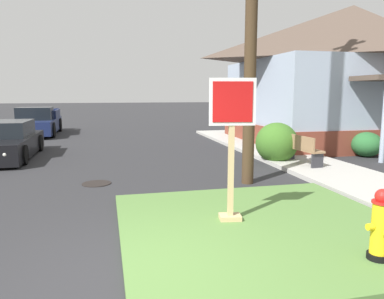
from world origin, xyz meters
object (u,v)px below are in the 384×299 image
at_px(street_bench, 301,148).
at_px(pickup_truck_navy, 38,123).
at_px(fire_hydrant, 380,227).
at_px(manhole_cover, 97,183).
at_px(stop_sign, 231,151).
at_px(parked_sedan_black, 5,142).

bearing_deg(street_bench, pickup_truck_navy, 130.06).
xyz_separation_m(fire_hydrant, street_bench, (2.26, 5.90, 0.07)).
xyz_separation_m(fire_hydrant, manhole_cover, (-3.64, 5.23, -0.51)).
xyz_separation_m(stop_sign, street_bench, (3.63, 4.06, -0.67)).
distance_m(stop_sign, street_bench, 5.49).
relative_size(fire_hydrant, parked_sedan_black, 0.21).
bearing_deg(fire_hydrant, manhole_cover, 124.85).
xyz_separation_m(parked_sedan_black, street_bench, (8.99, -3.74, 0.05)).
xyz_separation_m(manhole_cover, parked_sedan_black, (-3.09, 4.42, 0.53)).
bearing_deg(parked_sedan_black, manhole_cover, -55.03).
relative_size(parked_sedan_black, street_bench, 2.82).
xyz_separation_m(fire_hydrant, stop_sign, (-1.37, 1.84, 0.73)).
relative_size(stop_sign, manhole_cover, 3.37).
bearing_deg(pickup_truck_navy, manhole_cover, -74.33).
bearing_deg(stop_sign, fire_hydrant, -53.42).
bearing_deg(street_bench, manhole_cover, -173.47).
height_order(parked_sedan_black, pickup_truck_navy, pickup_truck_navy).
height_order(fire_hydrant, pickup_truck_navy, pickup_truck_navy).
relative_size(manhole_cover, pickup_truck_navy, 0.14).
bearing_deg(manhole_cover, parked_sedan_black, 124.97).
bearing_deg(stop_sign, pickup_truck_navy, 110.26).
distance_m(fire_hydrant, stop_sign, 2.41).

